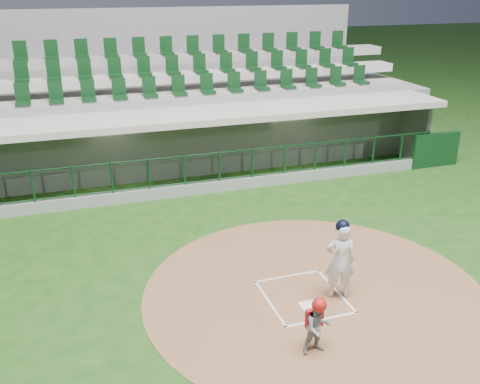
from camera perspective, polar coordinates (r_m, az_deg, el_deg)
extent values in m
plane|color=#1B4112|center=(11.58, 6.16, -10.32)|extent=(120.00, 120.00, 0.00)
cylinder|color=brown|center=(11.54, 7.95, -10.51)|extent=(7.20, 7.20, 0.01)
cube|color=white|center=(11.04, 7.67, -12.03)|extent=(0.43, 0.43, 0.02)
cube|color=white|center=(11.09, 3.18, -11.71)|extent=(0.05, 1.80, 0.01)
cube|color=white|center=(11.64, 10.20, -10.28)|extent=(0.05, 1.80, 0.01)
cube|color=silver|center=(12.00, 5.09, -8.94)|extent=(1.55, 0.05, 0.01)
cube|color=white|center=(10.71, 8.72, -13.29)|extent=(1.55, 0.05, 0.01)
cube|color=slate|center=(18.18, -3.51, 0.19)|extent=(15.00, 3.00, 0.10)
cube|color=slate|center=(19.21, -4.84, 5.75)|extent=(15.00, 0.20, 2.70)
cube|color=#AEA89A|center=(19.03, -4.77, 6.38)|extent=(13.50, 0.04, 0.90)
cube|color=slate|center=(20.81, 16.90, 6.14)|extent=(0.20, 3.00, 2.70)
cube|color=#A7A197|center=(17.10, -3.51, 8.81)|extent=(15.40, 3.50, 0.20)
cube|color=gray|center=(16.53, -2.18, 0.57)|extent=(15.00, 0.15, 0.40)
cube|color=black|center=(16.03, -2.26, 5.82)|extent=(15.00, 0.01, 0.95)
cube|color=olive|center=(19.04, -4.34, 2.06)|extent=(12.75, 0.40, 0.45)
cube|color=white|center=(16.90, -13.69, 7.62)|extent=(1.30, 0.35, 0.04)
cube|color=white|center=(18.33, 5.51, 9.21)|extent=(1.30, 0.35, 0.04)
cube|color=black|center=(19.83, 20.11, 4.24)|extent=(1.80, 0.18, 1.20)
imported|color=maroon|center=(17.98, -21.28, 1.56)|extent=(1.28, 1.03, 1.74)
imported|color=maroon|center=(18.23, -6.99, 3.18)|extent=(1.08, 0.62, 1.73)
imported|color=maroon|center=(19.09, 1.58, 4.28)|extent=(0.98, 0.75, 1.78)
imported|color=maroon|center=(20.53, 10.37, 5.31)|extent=(1.74, 0.61, 1.86)
cube|color=gray|center=(20.69, -5.95, 7.74)|extent=(17.00, 6.50, 2.50)
cube|color=gray|center=(19.00, -5.08, 10.07)|extent=(16.60, 0.95, 0.30)
cube|color=#B1AC9F|center=(19.81, -5.79, 12.15)|extent=(16.60, 0.95, 0.30)
cube|color=gray|center=(20.65, -6.45, 14.06)|extent=(16.60, 0.95, 0.30)
cube|color=slate|center=(23.64, -7.90, 12.81)|extent=(17.00, 0.25, 5.05)
imported|color=silver|center=(11.06, 10.63, -7.21)|extent=(0.70, 0.56, 1.65)
sphere|color=black|center=(10.71, 10.91, -3.63)|extent=(0.28, 0.28, 0.28)
cylinder|color=#9F7648|center=(10.56, 10.22, -6.10)|extent=(0.58, 0.79, 0.39)
imported|color=gray|center=(9.63, 8.30, -14.10)|extent=(0.51, 0.40, 1.02)
sphere|color=#B01512|center=(9.37, 8.46, -11.83)|extent=(0.26, 0.26, 0.26)
cube|color=#AE121F|center=(9.68, 7.94, -13.14)|extent=(0.32, 0.10, 0.35)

